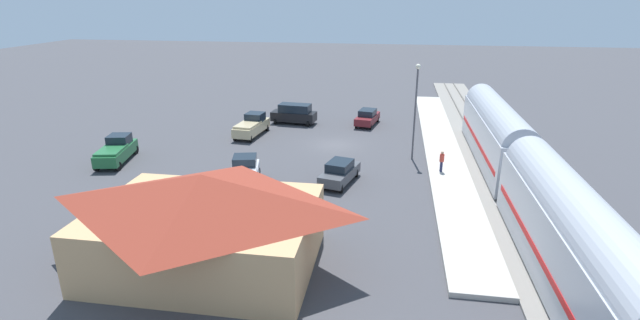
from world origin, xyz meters
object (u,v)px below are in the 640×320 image
(pedestrian_on_platform, at_px, (442,160))
(suv_black, at_px, (294,114))
(pickup_green, at_px, (116,150))
(sedan_maroon, at_px, (367,117))
(pickup_silver, at_px, (244,174))
(pickup_tan, at_px, (252,126))
(sedan_charcoal, at_px, (340,172))
(light_pole_near_platform, at_px, (416,101))
(station_building, at_px, (205,219))

(pedestrian_on_platform, xyz_separation_m, suv_black, (14.89, -13.76, -0.13))
(pickup_green, distance_m, sedan_maroon, 25.77)
(suv_black, xyz_separation_m, pickup_green, (12.43, 14.87, -0.12))
(suv_black, height_order, pickup_silver, suv_black)
(pickup_tan, xyz_separation_m, pickup_silver, (-3.48, 13.38, 0.00))
(pickup_green, bearing_deg, sedan_maroon, -142.84)
(sedan_charcoal, distance_m, light_pole_near_platform, 9.61)
(pedestrian_on_platform, height_order, suv_black, suv_black)
(pickup_silver, relative_size, light_pole_near_platform, 0.69)
(suv_black, xyz_separation_m, sedan_charcoal, (-7.09, 16.66, -0.27))
(station_building, relative_size, suv_black, 2.37)
(station_building, bearing_deg, pedestrian_on_platform, -130.86)
(suv_black, relative_size, pickup_green, 0.89)
(suv_black, height_order, pickup_green, suv_black)
(sedan_maroon, bearing_deg, station_building, 77.58)
(pedestrian_on_platform, xyz_separation_m, light_pole_near_platform, (2.16, -3.60, 3.88))
(pedestrian_on_platform, bearing_deg, sedan_charcoal, 20.44)
(suv_black, bearing_deg, light_pole_near_platform, 141.40)
(sedan_charcoal, height_order, pickup_green, pickup_green)
(suv_black, height_order, sedan_charcoal, suv_black)
(pickup_silver, height_order, light_pole_near_platform, light_pole_near_platform)
(station_building, xyz_separation_m, sedan_maroon, (-6.59, -29.89, -1.79))
(pickup_tan, height_order, sedan_charcoal, pickup_tan)
(sedan_maroon, bearing_deg, sedan_charcoal, 86.63)
(pedestrian_on_platform, bearing_deg, station_building, 49.14)
(suv_black, distance_m, pickup_silver, 18.63)
(pickup_tan, distance_m, light_pole_near_platform, 17.27)
(pickup_silver, bearing_deg, station_building, 97.27)
(pickup_green, bearing_deg, light_pole_near_platform, -169.38)
(sedan_charcoal, bearing_deg, station_building, 66.07)
(suv_black, bearing_deg, pickup_tan, 57.81)
(sedan_maroon, relative_size, light_pole_near_platform, 0.58)
(suv_black, bearing_deg, pickup_green, 50.12)
(station_building, distance_m, pedestrian_on_platform, 20.47)
(pedestrian_on_platform, height_order, pickup_silver, pickup_silver)
(pickup_green, distance_m, light_pole_near_platform, 25.92)
(suv_black, bearing_deg, sedan_maroon, -175.13)
(pedestrian_on_platform, xyz_separation_m, sedan_maroon, (6.77, -14.45, -0.40))
(pickup_tan, distance_m, sedan_charcoal, 15.44)
(pedestrian_on_platform, height_order, light_pole_near_platform, light_pole_near_platform)
(pedestrian_on_platform, relative_size, pickup_green, 0.30)
(station_building, relative_size, light_pole_near_platform, 1.45)
(pickup_green, relative_size, light_pole_near_platform, 0.69)
(station_building, xyz_separation_m, suv_black, (1.53, -29.20, -1.52))
(station_building, xyz_separation_m, pedestrian_on_platform, (-13.36, -15.44, -1.39))
(sedan_charcoal, relative_size, sedan_maroon, 1.01)
(station_building, height_order, pickup_silver, station_building)
(light_pole_near_platform, bearing_deg, suv_black, -38.60)
(pickup_tan, bearing_deg, pickup_silver, 104.57)
(station_building, xyz_separation_m, sedan_charcoal, (-5.56, -12.54, -1.79))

